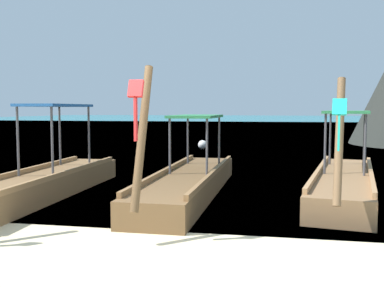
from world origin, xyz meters
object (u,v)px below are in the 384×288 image
(longtail_boat_orange_ribbon, at_px, (40,183))
(mooring_buoy_near, at_px, (203,145))
(longtail_boat_red_ribbon, at_px, (190,181))
(longtail_boat_turquoise_ribbon, at_px, (344,181))

(longtail_boat_orange_ribbon, xyz_separation_m, mooring_buoy_near, (1.49, 11.69, -0.11))
(longtail_boat_red_ribbon, bearing_deg, longtail_boat_orange_ribbon, -162.04)
(longtail_boat_orange_ribbon, bearing_deg, mooring_buoy_near, 82.73)
(longtail_boat_red_ribbon, xyz_separation_m, mooring_buoy_near, (-1.51, 10.71, -0.09))
(longtail_boat_red_ribbon, relative_size, longtail_boat_turquoise_ribbon, 1.08)
(longtail_boat_turquoise_ribbon, relative_size, mooring_buoy_near, 15.30)
(longtail_boat_orange_ribbon, bearing_deg, longtail_boat_red_ribbon, 17.96)
(longtail_boat_red_ribbon, distance_m, longtail_boat_turquoise_ribbon, 3.33)
(mooring_buoy_near, bearing_deg, longtail_boat_red_ribbon, -81.97)
(longtail_boat_orange_ribbon, height_order, longtail_boat_red_ribbon, longtail_boat_orange_ribbon)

